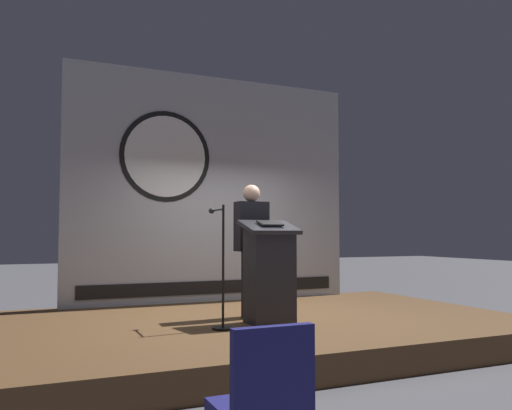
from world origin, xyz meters
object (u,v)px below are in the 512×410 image
(podium, at_px, (269,273))
(microphone_stand, at_px, (221,285))
(audience_chair_right, at_px, (263,400))
(speaker_person, at_px, (251,249))

(podium, relative_size, microphone_stand, 0.89)
(podium, height_order, audience_chair_right, podium)
(podium, bearing_deg, microphone_stand, -171.88)
(microphone_stand, height_order, audience_chair_right, microphone_stand)
(podium, relative_size, audience_chair_right, 1.38)
(speaker_person, bearing_deg, audience_chair_right, -112.20)
(podium, bearing_deg, audience_chair_right, -115.64)
(podium, relative_size, speaker_person, 0.73)
(microphone_stand, bearing_deg, audience_chair_right, -105.83)
(audience_chair_right, bearing_deg, microphone_stand, 74.17)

